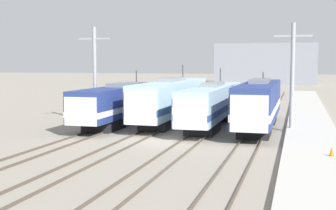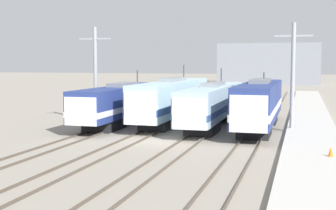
{
  "view_description": "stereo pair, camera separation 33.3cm",
  "coord_description": "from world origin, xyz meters",
  "views": [
    {
      "loc": [
        9.64,
        -33.04,
        5.83
      ],
      "look_at": [
        -0.47,
        3.15,
        2.38
      ],
      "focal_mm": 50.0,
      "sensor_mm": 36.0,
      "label": 1
    },
    {
      "loc": [
        9.96,
        -32.95,
        5.83
      ],
      "look_at": [
        -0.47,
        3.15,
        2.38
      ],
      "focal_mm": 50.0,
      "sensor_mm": 36.0,
      "label": 2
    }
  ],
  "objects": [
    {
      "name": "locomotive_center_right",
      "position": [
        2.13,
        8.65,
        2.07
      ],
      "size": [
        2.77,
        18.96,
        5.24
      ],
      "color": "#232326",
      "rests_on": "ground_plane"
    },
    {
      "name": "rail_pair_center_left",
      "position": [
        -2.13,
        0.0,
        0.07
      ],
      "size": [
        1.51,
        120.0,
        0.15
      ],
      "color": "#4C4238",
      "rests_on": "ground_plane"
    },
    {
      "name": "locomotive_far_left",
      "position": [
        -6.4,
        7.83,
        2.02
      ],
      "size": [
        2.96,
        18.0,
        4.98
      ],
      "color": "black",
      "rests_on": "ground_plane"
    },
    {
      "name": "locomotive_center_left",
      "position": [
        -2.13,
        10.13,
        2.23
      ],
      "size": [
        2.86,
        19.33,
        5.55
      ],
      "color": "#232326",
      "rests_on": "ground_plane"
    },
    {
      "name": "rail_pair_far_right",
      "position": [
        6.4,
        0.0,
        0.07
      ],
      "size": [
        1.51,
        120.0,
        0.15
      ],
      "color": "#4C4238",
      "rests_on": "ground_plane"
    },
    {
      "name": "rail_pair_far_left",
      "position": [
        -6.4,
        0.0,
        0.07
      ],
      "size": [
        1.51,
        120.0,
        0.15
      ],
      "color": "#4C4238",
      "rests_on": "ground_plane"
    },
    {
      "name": "locomotive_far_right",
      "position": [
        6.4,
        7.78,
        2.25
      ],
      "size": [
        2.91,
        17.72,
        4.89
      ],
      "color": "black",
      "rests_on": "ground_plane"
    },
    {
      "name": "depot_building",
      "position": [
        1.17,
        95.64,
        5.35
      ],
      "size": [
        26.03,
        13.82,
        10.7
      ],
      "color": "gray",
      "rests_on": "ground_plane"
    },
    {
      "name": "rail_pair_center_right",
      "position": [
        2.13,
        0.0,
        0.07
      ],
      "size": [
        1.51,
        120.0,
        0.15
      ],
      "color": "#4C4238",
      "rests_on": "ground_plane"
    },
    {
      "name": "platform",
      "position": [
        10.77,
        0.0,
        0.17
      ],
      "size": [
        4.0,
        120.0,
        0.34
      ],
      "color": "#B7B5AD",
      "rests_on": "ground_plane"
    },
    {
      "name": "traffic_cone",
      "position": [
        11.63,
        -4.46,
        0.62
      ],
      "size": [
        0.3,
        0.3,
        0.57
      ],
      "color": "orange",
      "rests_on": "platform"
    },
    {
      "name": "catenary_tower_left",
      "position": [
        -8.72,
        7.23,
        4.77
      ],
      "size": [
        3.1,
        0.35,
        9.08
      ],
      "color": "gray",
      "rests_on": "ground_plane"
    },
    {
      "name": "ground_plane",
      "position": [
        0.0,
        0.0,
        0.0
      ],
      "size": [
        400.0,
        400.0,
        0.0
      ],
      "primitive_type": "plane",
      "color": "gray"
    },
    {
      "name": "catenary_tower_right",
      "position": [
        9.14,
        7.23,
        4.77
      ],
      "size": [
        3.1,
        0.35,
        9.08
      ],
      "color": "gray",
      "rests_on": "ground_plane"
    }
  ]
}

